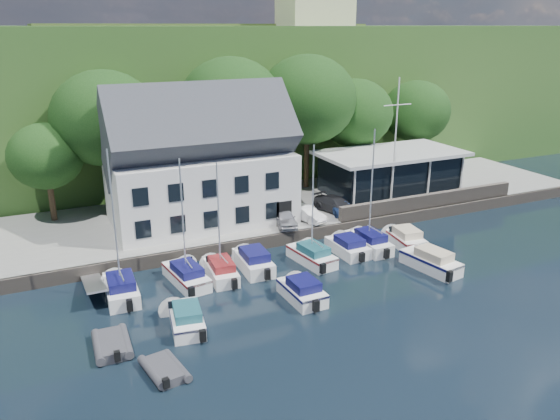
# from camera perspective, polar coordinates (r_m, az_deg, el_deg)

# --- Properties ---
(ground) EXTENTS (180.00, 180.00, 0.00)m
(ground) POSITION_cam_1_polar(r_m,az_deg,el_deg) (34.65, 11.62, -9.32)
(ground) COLOR black
(ground) RESTS_ON ground
(quay) EXTENTS (60.00, 13.00, 1.00)m
(quay) POSITION_cam_1_polar(r_m,az_deg,el_deg) (48.39, -0.48, -0.03)
(quay) COLOR gray
(quay) RESTS_ON ground
(quay_face) EXTENTS (60.00, 0.30, 1.00)m
(quay_face) POSITION_cam_1_polar(r_m,az_deg,el_deg) (42.90, 3.08, -2.57)
(quay_face) COLOR #5B5249
(quay_face) RESTS_ON ground
(hillside) EXTENTS (160.00, 75.00, 16.00)m
(hillside) POSITION_cam_1_polar(r_m,az_deg,el_deg) (88.70, -12.67, 13.08)
(hillside) COLOR #2B541F
(hillside) RESTS_ON ground
(field_patch) EXTENTS (50.00, 30.00, 0.30)m
(field_patch) POSITION_cam_1_polar(r_m,az_deg,el_deg) (98.03, -9.30, 18.56)
(field_patch) COLOR #4E5A2D
(field_patch) RESTS_ON hillside
(harbor_building) EXTENTS (14.40, 8.20, 8.70)m
(harbor_building) POSITION_cam_1_polar(r_m,az_deg,el_deg) (43.80, -8.37, 4.37)
(harbor_building) COLOR silver
(harbor_building) RESTS_ON quay
(club_pavilion) EXTENTS (13.20, 7.20, 4.10)m
(club_pavilion) POSITION_cam_1_polar(r_m,az_deg,el_deg) (51.76, 11.41, 3.79)
(club_pavilion) COLOR black
(club_pavilion) RESTS_ON quay
(seawall) EXTENTS (18.00, 0.50, 1.20)m
(seawall) POSITION_cam_1_polar(r_m,az_deg,el_deg) (49.29, 15.35, 0.98)
(seawall) COLOR #5B5249
(seawall) RESTS_ON quay
(gangway) EXTENTS (1.20, 6.00, 1.40)m
(gangway) POSITION_cam_1_polar(r_m,az_deg,el_deg) (37.06, -18.86, -8.05)
(gangway) COLOR silver
(gangway) RESTS_ON ground
(car_silver) EXTENTS (2.29, 4.05, 1.30)m
(car_silver) POSITION_cam_1_polar(r_m,az_deg,el_deg) (43.12, 0.48, -0.80)
(car_silver) COLOR #ACABB0
(car_silver) RESTS_ON quay
(car_white) EXTENTS (2.25, 3.78, 1.18)m
(car_white) POSITION_cam_1_polar(r_m,az_deg,el_deg) (44.29, 2.78, -0.37)
(car_white) COLOR silver
(car_white) RESTS_ON quay
(car_dgrey) EXTENTS (2.98, 4.81, 1.30)m
(car_dgrey) POSITION_cam_1_polar(r_m,az_deg,el_deg) (46.46, 5.91, 0.55)
(car_dgrey) COLOR #28292D
(car_dgrey) RESTS_ON quay
(car_blue) EXTENTS (1.83, 3.59, 1.17)m
(car_blue) POSITION_cam_1_polar(r_m,az_deg,el_deg) (46.29, 6.33, 0.39)
(car_blue) COLOR navy
(car_blue) RESTS_ON quay
(flagpole) EXTENTS (2.67, 0.20, 11.13)m
(flagpole) POSITION_cam_1_polar(r_m,az_deg,el_deg) (46.99, 11.92, 6.66)
(flagpole) COLOR silver
(flagpole) RESTS_ON quay
(tree_0) EXTENTS (5.80, 5.80, 7.93)m
(tree_0) POSITION_cam_1_polar(r_m,az_deg,el_deg) (47.16, -23.08, 3.60)
(tree_0) COLOR black
(tree_0) RESTS_ON quay
(tree_1) EXTENTS (8.65, 8.65, 11.82)m
(tree_1) POSITION_cam_1_polar(r_m,az_deg,el_deg) (47.36, -17.58, 6.71)
(tree_1) COLOR black
(tree_1) RESTS_ON quay
(tree_2) EXTENTS (9.22, 9.22, 12.60)m
(tree_2) POSITION_cam_1_polar(r_m,az_deg,el_deg) (49.49, -5.04, 8.46)
(tree_2) COLOR black
(tree_2) RESTS_ON quay
(tree_3) EXTENTS (9.25, 9.25, 12.64)m
(tree_3) POSITION_cam_1_polar(r_m,az_deg,el_deg) (52.41, 2.84, 9.10)
(tree_3) COLOR black
(tree_3) RESTS_ON quay
(tree_4) EXTENTS (7.47, 7.47, 10.21)m
(tree_4) POSITION_cam_1_polar(r_m,az_deg,el_deg) (55.46, 7.78, 8.22)
(tree_4) COLOR black
(tree_4) RESTS_ON quay
(tree_5) EXTENTS (7.10, 7.10, 9.70)m
(tree_5) POSITION_cam_1_polar(r_m,az_deg,el_deg) (60.24, 13.93, 8.43)
(tree_5) COLOR black
(tree_5) RESTS_ON quay
(boat_r1_0) EXTENTS (2.28, 6.16, 9.23)m
(boat_r1_0) POSITION_cam_1_polar(r_m,az_deg,el_deg) (33.96, -16.88, -1.82)
(boat_r1_0) COLOR white
(boat_r1_0) RESTS_ON ground
(boat_r1_1) EXTENTS (2.72, 6.58, 8.66)m
(boat_r1_1) POSITION_cam_1_polar(r_m,az_deg,el_deg) (35.02, -10.11, -1.15)
(boat_r1_1) COLOR white
(boat_r1_1) RESTS_ON ground
(boat_r1_2) EXTENTS (2.19, 6.04, 8.35)m
(boat_r1_2) POSITION_cam_1_polar(r_m,az_deg,el_deg) (35.55, -6.43, -0.94)
(boat_r1_2) COLOR white
(boat_r1_2) RESTS_ON ground
(boat_r1_3) EXTENTS (2.26, 5.95, 1.56)m
(boat_r1_3) POSITION_cam_1_polar(r_m,az_deg,el_deg) (37.80, -2.81, -5.15)
(boat_r1_3) COLOR white
(boat_r1_3) RESTS_ON ground
(boat_r1_4) EXTENTS (2.72, 6.11, 8.71)m
(boat_r1_4) POSITION_cam_1_polar(r_m,az_deg,el_deg) (37.63, 3.44, 0.57)
(boat_r1_4) COLOR white
(boat_r1_4) RESTS_ON ground
(boat_r1_5) EXTENTS (2.18, 5.41, 1.38)m
(boat_r1_5) POSITION_cam_1_polar(r_m,az_deg,el_deg) (40.69, 7.08, -3.62)
(boat_r1_5) COLOR white
(boat_r1_5) RESTS_ON ground
(boat_r1_6) EXTENTS (1.96, 6.26, 9.11)m
(boat_r1_6) POSITION_cam_1_polar(r_m,az_deg,el_deg) (40.43, 9.53, 1.92)
(boat_r1_6) COLOR white
(boat_r1_6) RESTS_ON ground
(boat_r1_7) EXTENTS (2.65, 5.62, 1.46)m
(boat_r1_7) POSITION_cam_1_polar(r_m,az_deg,el_deg) (42.87, 12.93, -2.73)
(boat_r1_7) COLOR white
(boat_r1_7) RESTS_ON ground
(boat_r2_0) EXTENTS (2.67, 5.71, 1.35)m
(boat_r2_0) POSITION_cam_1_polar(r_m,az_deg,el_deg) (31.46, -9.77, -10.86)
(boat_r2_0) COLOR white
(boat_r2_0) RESTS_ON ground
(boat_r2_2) EXTENTS (2.14, 5.15, 1.45)m
(boat_r2_2) POSITION_cam_1_polar(r_m,az_deg,el_deg) (33.84, 2.31, -8.24)
(boat_r2_2) COLOR white
(boat_r2_2) RESTS_ON ground
(boat_r2_4) EXTENTS (2.90, 6.51, 1.55)m
(boat_r2_4) POSITION_cam_1_polar(r_m,az_deg,el_deg) (39.18, 15.49, -4.97)
(boat_r2_4) COLOR white
(boat_r2_4) RESTS_ON ground
(dinghy_0) EXTENTS (2.04, 3.28, 0.75)m
(dinghy_0) POSITION_cam_1_polar(r_m,az_deg,el_deg) (30.53, -17.17, -13.13)
(dinghy_0) COLOR #3A3A3F
(dinghy_0) RESTS_ON ground
(dinghy_1) EXTENTS (2.20, 3.13, 0.67)m
(dinghy_1) POSITION_cam_1_polar(r_m,az_deg,el_deg) (28.06, -12.00, -15.84)
(dinghy_1) COLOR #3A3A3F
(dinghy_1) RESTS_ON ground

